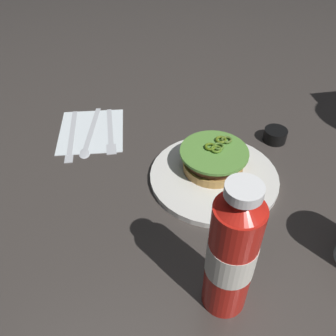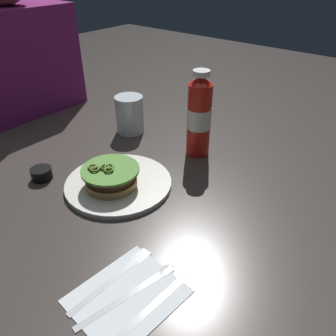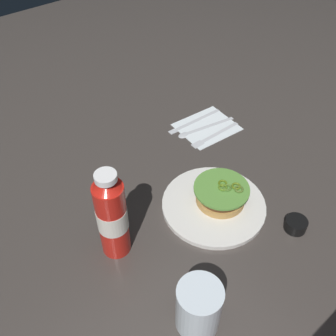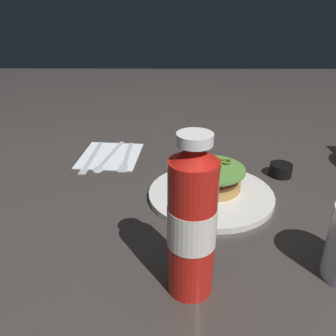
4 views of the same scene
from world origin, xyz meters
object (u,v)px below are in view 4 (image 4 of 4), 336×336
Objects in this scene: butter_knife at (91,157)px; fork_utensil at (126,158)px; napkin at (110,155)px; ketchup_bottle at (192,223)px; spoon_utensil at (106,159)px; dinner_plate at (211,195)px; condiment_cup at (281,170)px; burger_sandwich at (212,178)px.

fork_utensil is (0.00, 0.09, 0.00)m from butter_knife.
napkin is at bearing 115.49° from butter_knife.
ketchup_bottle is 0.48m from fork_utensil.
ketchup_bottle is at bearing 27.69° from butter_knife.
spoon_utensil is at bearing 79.23° from butter_knife.
dinner_plate is 1.50× the size of napkin.
napkin is at bearing -104.83° from condiment_cup.
condiment_cup is at bearing 76.72° from fork_utensil.
butter_knife is at bearing -100.80° from condiment_cup.
ketchup_bottle is 1.29× the size of fork_utensil.
dinner_plate is 1.89× the size of burger_sandwich.
butter_knife is at bearing -100.77° from spoon_utensil.
fork_utensil is (-0.19, -0.20, -0.00)m from dinner_plate.
burger_sandwich is at bearing 168.06° from ketchup_bottle.
butter_knife is (0.02, -0.05, 0.00)m from napkin.
dinner_plate is at bearing -6.46° from burger_sandwich.
fork_utensil is (-0.01, 0.05, 0.00)m from spoon_utensil.
fork_utensil is at bearing 89.72° from butter_knife.
burger_sandwich is 0.29m from ketchup_bottle.
condiment_cup is 0.43m from napkin.
ketchup_bottle is (0.28, -0.06, 0.08)m from burger_sandwich.
burger_sandwich is 0.68× the size of butter_knife.
butter_knife is at bearing -123.26° from dinner_plate.
ketchup_bottle reaches higher than condiment_cup.
ketchup_bottle is 1.20× the size of spoon_utensil.
burger_sandwich is 0.80× the size of napkin.
napkin is 0.05m from fork_utensil.
napkin is at bearing 168.29° from spoon_utensil.
burger_sandwich is (-0.02, 0.00, 0.03)m from dinner_plate.
ketchup_bottle is at bearing 23.87° from spoon_utensil.
ketchup_bottle is at bearing -11.94° from burger_sandwich.
fork_utensil is (-0.17, -0.20, -0.03)m from burger_sandwich.
napkin is 0.86× the size of butter_knife.
dinner_plate is at bearing 46.43° from fork_utensil.
condiment_cup is at bearing 115.64° from burger_sandwich.
napkin is at bearing -127.97° from burger_sandwich.
burger_sandwich is 0.70× the size of spoon_utensil.
condiment_cup is at bearing 147.40° from ketchup_bottle.
dinner_plate is 0.20m from condiment_cup.
dinner_plate reaches higher than napkin.
spoon_utensil is at bearing -156.13° from ketchup_bottle.
condiment_cup is at bearing 75.17° from napkin.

